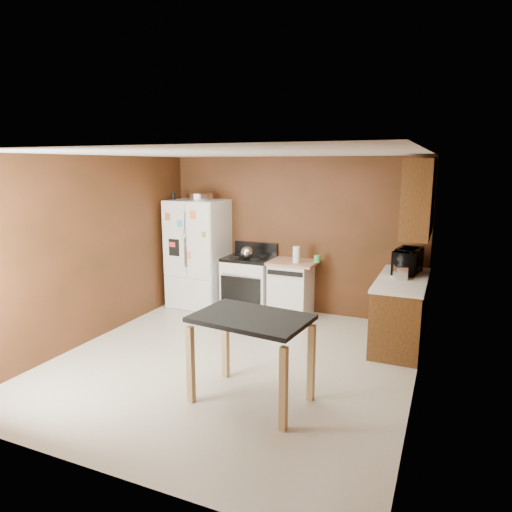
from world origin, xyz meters
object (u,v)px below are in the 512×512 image
Objects in this scene: paper_towel at (296,255)px; microwave at (408,262)px; green_canister at (317,259)px; dishwasher at (291,288)px; gas_range at (249,283)px; kettle at (247,253)px; island at (251,330)px; pen_cup at (173,196)px; roasting_pan at (201,197)px; toaster at (400,272)px; refrigerator at (198,253)px.

paper_towel is 1.64m from microwave.
dishwasher is (-0.39, -0.06, -0.49)m from green_canister.
paper_towel reaches higher than gas_range.
island is at bearing -64.77° from kettle.
dishwasher is at bearing 140.56° from paper_towel.
pen_cup is 2.29m from paper_towel.
dishwasher is (1.59, 0.03, -1.40)m from roasting_pan.
island is (2.10, -2.68, -1.10)m from roasting_pan.
gas_range is (-0.83, 0.06, -0.55)m from paper_towel.
toaster is at bearing -8.77° from kettle.
refrigerator reaches higher than toaster.
toaster is (3.71, -0.33, -0.87)m from pen_cup.
kettle is (1.32, 0.04, -0.86)m from pen_cup.
pen_cup is 3.85m from microwave.
green_canister is 1.37m from microwave.
green_canister is 0.20× the size of microwave.
pen_cup is at bearing 100.62° from microwave.
toaster is at bearing -24.42° from green_canister.
microwave is 0.46× the size of island.
microwave is at bearing -8.93° from green_canister.
paper_towel is 0.28× the size of dishwasher.
roasting_pan is 2.12m from dishwasher.
gas_range reaches higher than toaster.
kettle is at bearing -167.38° from dishwasher.
microwave is at bearing -1.09° from refrigerator.
pen_cup is 0.20× the size of microwave.
dishwasher is at bearing 1.94° from gas_range.
green_canister reaches higher than island.
kettle is at bearing -168.64° from green_canister.
dishwasher is at bearing 12.62° from kettle.
pen_cup is 3.73m from island.
kettle is 2.83m from island.
microwave is (3.77, 0.04, -0.80)m from pen_cup.
kettle is 0.18× the size of gas_range.
roasting_pan is 2.19m from green_canister.
microwave is at bearing -2.90° from gas_range.
microwave reaches higher than gas_range.
pen_cup reaches higher than island.
refrigerator reaches higher than kettle.
kettle reaches higher than toaster.
island is at bearing -79.42° from dishwasher.
green_canister is (1.09, 0.22, -0.05)m from kettle.
gas_range is 0.72m from dishwasher.
pen_cup is 1.58m from kettle.
refrigerator reaches higher than dishwasher.
kettle reaches higher than island.
roasting_pan is at bearing -177.28° from green_canister.
kettle is 2.44m from microwave.
island is at bearing 164.15° from microwave.
green_canister is at bearing 4.18° from refrigerator.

